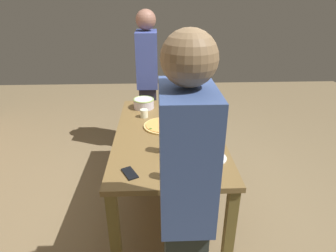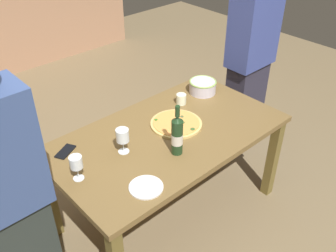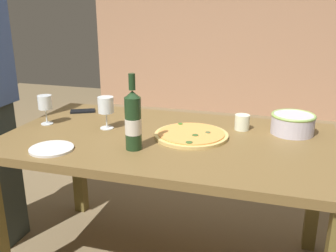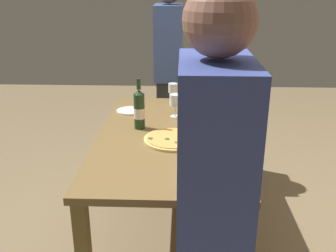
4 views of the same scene
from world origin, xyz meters
name	(u,v)px [view 1 (image 1 of 4)]	position (x,y,z in m)	size (l,w,h in m)	color
ground_plane	(168,200)	(0.00, 0.00, 0.00)	(8.00, 8.00, 0.00)	#7B6749
dining_table	(168,141)	(0.00, 0.00, 0.66)	(1.60, 0.90, 0.75)	brown
pizza	(164,126)	(0.11, 0.03, 0.76)	(0.36, 0.36, 0.02)	#DBB96A
serving_bowl	(144,103)	(0.58, 0.23, 0.80)	(0.22, 0.22, 0.10)	silver
wine_bottle	(192,122)	(-0.10, -0.19, 0.88)	(0.07, 0.07, 0.34)	#1E391D
wine_glass_near_pizza	(165,138)	(-0.34, 0.04, 0.87)	(0.08, 0.08, 0.17)	white
wine_glass_by_bottle	(171,164)	(-0.69, 0.01, 0.87)	(0.07, 0.07, 0.16)	white
cup_amber	(144,113)	(0.33, 0.22, 0.79)	(0.08, 0.08, 0.08)	#E9EFCE
side_plate	(213,158)	(-0.45, -0.31, 0.76)	(0.20, 0.20, 0.01)	white
cell_phone	(130,173)	(-0.62, 0.28, 0.76)	(0.07, 0.14, 0.01)	black
person_host	(185,205)	(-1.09, -0.04, 0.88)	(0.39, 0.24, 1.72)	#2B3330
person_guest_left	(148,83)	(1.13, 0.20, 0.86)	(0.42, 0.24, 1.69)	#2D2C3E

